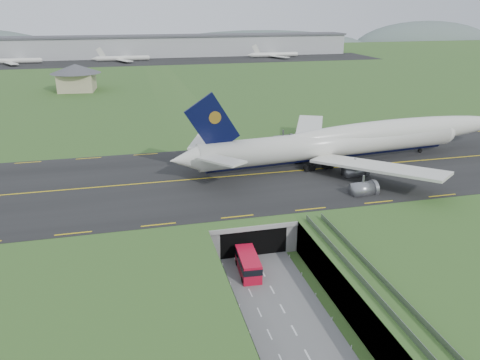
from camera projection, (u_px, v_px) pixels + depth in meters
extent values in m
plane|color=#2E5722|center=(267.00, 281.00, 75.42)|extent=(900.00, 900.00, 0.00)
cube|color=gray|center=(267.00, 264.00, 74.37)|extent=(800.00, 800.00, 6.00)
cube|color=slate|center=(281.00, 307.00, 68.55)|extent=(12.00, 75.00, 0.20)
cube|color=black|center=(224.00, 177.00, 103.33)|extent=(800.00, 44.00, 0.18)
cube|color=gray|center=(239.00, 204.00, 90.79)|extent=(16.00, 22.00, 1.00)
cube|color=gray|center=(204.00, 219.00, 90.12)|extent=(2.00, 22.00, 6.00)
cube|color=gray|center=(273.00, 212.00, 93.22)|extent=(2.00, 22.00, 6.00)
cube|color=black|center=(245.00, 229.00, 87.29)|extent=(12.00, 12.00, 5.00)
cube|color=#A8A8A3|center=(254.00, 228.00, 80.70)|extent=(17.00, 0.50, 0.80)
cube|color=#A8A8A3|center=(393.00, 308.00, 58.98)|extent=(3.00, 53.00, 0.50)
cube|color=gray|center=(384.00, 305.00, 58.41)|extent=(0.06, 53.00, 1.00)
cube|color=gray|center=(404.00, 302.00, 59.03)|extent=(0.06, 53.00, 1.00)
cylinder|color=#A8A8A3|center=(381.00, 316.00, 62.31)|extent=(0.90, 0.90, 5.60)
cylinder|color=#A8A8A3|center=(342.00, 270.00, 73.23)|extent=(0.90, 0.90, 5.60)
cylinder|color=silver|center=(332.00, 144.00, 110.39)|extent=(65.48, 12.81, 6.14)
sphere|color=silver|center=(443.00, 132.00, 120.63)|extent=(6.60, 6.60, 6.01)
cone|color=silver|center=(185.00, 160.00, 99.26)|extent=(7.28, 6.49, 5.83)
ellipsoid|color=silver|center=(395.00, 132.00, 115.44)|extent=(67.87, 12.57, 6.44)
ellipsoid|color=black|center=(440.00, 130.00, 120.06)|extent=(4.55, 3.11, 2.15)
cylinder|color=black|center=(331.00, 154.00, 111.23)|extent=(61.87, 8.93, 2.58)
cube|color=silver|center=(309.00, 132.00, 124.87)|extent=(17.86, 28.97, 2.58)
cube|color=silver|center=(202.00, 142.00, 106.91)|extent=(7.97, 11.40, 0.98)
cube|color=silver|center=(377.00, 167.00, 97.79)|extent=(22.29, 27.21, 2.58)
cube|color=silver|center=(221.00, 160.00, 94.21)|extent=(9.47, 11.17, 0.98)
cube|color=black|center=(213.00, 124.00, 98.70)|extent=(12.19, 1.83, 13.57)
cylinder|color=gold|center=(215.00, 117.00, 98.35)|extent=(2.74, 0.94, 2.68)
cylinder|color=slate|center=(315.00, 149.00, 120.02)|extent=(5.28, 3.66, 3.16)
cylinder|color=slate|center=(283.00, 141.00, 127.49)|extent=(5.28, 3.66, 3.16)
cylinder|color=slate|center=(354.00, 171.00, 103.94)|extent=(5.28, 3.66, 3.16)
cylinder|color=slate|center=(362.00, 190.00, 93.63)|extent=(5.28, 3.66, 3.16)
cylinder|color=black|center=(420.00, 151.00, 120.07)|extent=(1.10, 0.59, 1.05)
cube|color=black|center=(315.00, 163.00, 110.48)|extent=(6.41, 7.27, 1.34)
cube|color=red|center=(248.00, 264.00, 76.80)|extent=(3.48, 8.21, 3.22)
cube|color=black|center=(248.00, 260.00, 76.58)|extent=(3.55, 8.33, 1.07)
cube|color=black|center=(248.00, 271.00, 77.27)|extent=(3.23, 7.67, 0.54)
cylinder|color=black|center=(243.00, 280.00, 74.52)|extent=(0.43, 0.99, 0.97)
cylinder|color=black|center=(237.00, 263.00, 79.47)|extent=(0.43, 0.99, 0.97)
cylinder|color=black|center=(260.00, 278.00, 74.99)|extent=(0.43, 0.99, 0.97)
cylinder|color=black|center=(253.00, 261.00, 79.93)|extent=(0.43, 0.99, 0.97)
cube|color=tan|center=(77.00, 82.00, 206.98)|extent=(15.88, 15.88, 7.87)
cone|color=#4C4C51|center=(75.00, 69.00, 204.92)|extent=(23.29, 23.29, 3.94)
cube|color=#B2B2B2|center=(150.00, 47.00, 343.82)|extent=(300.00, 22.00, 15.00)
cube|color=#4C4C51|center=(149.00, 36.00, 341.20)|extent=(302.00, 24.00, 1.20)
cube|color=black|center=(153.00, 61.00, 319.08)|extent=(320.00, 50.00, 0.08)
cylinder|color=silver|center=(12.00, 61.00, 303.04)|extent=(34.00, 3.20, 3.20)
cylinder|color=silver|center=(123.00, 58.00, 318.49)|extent=(34.00, 3.20, 3.20)
cylinder|color=silver|center=(274.00, 55.00, 342.48)|extent=(34.00, 3.20, 3.20)
ellipsoid|color=#546561|center=(258.00, 52.00, 494.87)|extent=(260.00, 91.00, 44.00)
ellipsoid|color=#546561|center=(425.00, 48.00, 539.16)|extent=(180.00, 63.00, 60.00)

